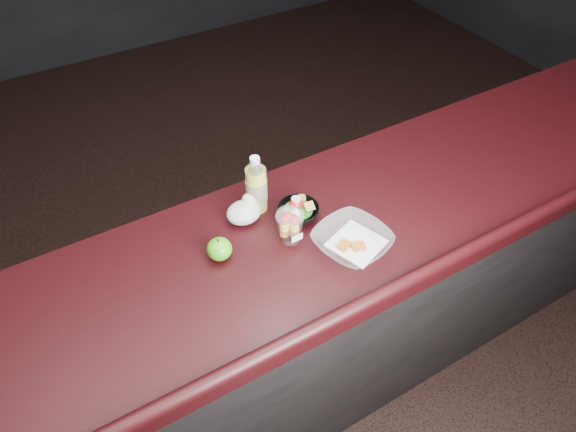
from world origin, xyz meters
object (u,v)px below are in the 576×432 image
object	(u,v)px
green_apple	(219,249)
snack_bowl	(298,211)
takeout_bowl	(352,241)
lemonade_bottle	(256,188)
fruit_cup	(290,224)

from	to	relation	value
green_apple	snack_bowl	xyz separation A→B (m)	(0.32, 0.03, -0.01)
green_apple	takeout_bowl	xyz separation A→B (m)	(0.40, -0.18, -0.01)
green_apple	snack_bowl	world-z (taller)	green_apple
lemonade_bottle	fruit_cup	xyz separation A→B (m)	(0.02, -0.19, -0.03)
fruit_cup	takeout_bowl	size ratio (longest dim) A/B	0.47
lemonade_bottle	fruit_cup	world-z (taller)	lemonade_bottle
takeout_bowl	green_apple	bearing A→B (deg)	155.19
lemonade_bottle	snack_bowl	bearing A→B (deg)	-47.45
green_apple	takeout_bowl	bearing A→B (deg)	-24.81
fruit_cup	takeout_bowl	bearing A→B (deg)	-41.24
lemonade_bottle	snack_bowl	world-z (taller)	lemonade_bottle
takeout_bowl	snack_bowl	bearing A→B (deg)	109.97
green_apple	snack_bowl	distance (m)	0.32
lemonade_bottle	green_apple	world-z (taller)	lemonade_bottle
lemonade_bottle	fruit_cup	bearing A→B (deg)	-82.77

